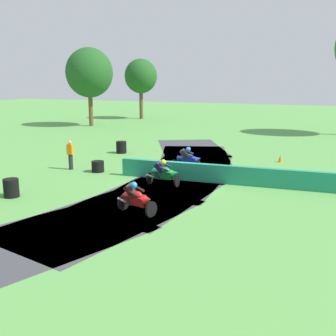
% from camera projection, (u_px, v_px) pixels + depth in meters
% --- Properties ---
extents(ground_plane, '(120.00, 120.00, 0.00)m').
position_uv_depth(ground_plane, '(179.00, 179.00, 20.88)').
color(ground_plane, '#569947').
extents(track_asphalt, '(8.52, 27.52, 0.01)m').
position_uv_depth(track_asphalt, '(162.00, 178.00, 21.17)').
color(track_asphalt, '#3D3D42').
rests_on(track_asphalt, ground).
extents(safety_barrier, '(16.27, 0.89, 0.90)m').
position_uv_depth(safety_barrier, '(283.00, 179.00, 19.16)').
color(safety_barrier, '#1E8466').
rests_on(safety_barrier, ground).
extents(motorcycle_lead_red, '(1.69, 1.14, 1.42)m').
position_uv_depth(motorcycle_lead_red, '(136.00, 198.00, 15.48)').
color(motorcycle_lead_red, black).
rests_on(motorcycle_lead_red, ground).
extents(motorcycle_chase_green, '(1.69, 0.86, 1.42)m').
position_uv_depth(motorcycle_chase_green, '(164.00, 173.00, 19.50)').
color(motorcycle_chase_green, black).
rests_on(motorcycle_chase_green, ground).
extents(motorcycle_trailing_blue, '(1.69, 0.95, 1.43)m').
position_uv_depth(motorcycle_trailing_blue, '(187.00, 159.00, 22.63)').
color(motorcycle_trailing_blue, black).
rests_on(motorcycle_trailing_blue, ground).
extents(tire_stack_near, '(0.66, 0.66, 0.80)m').
position_uv_depth(tire_stack_near, '(11.00, 188.00, 17.79)').
color(tire_stack_near, black).
rests_on(tire_stack_near, ground).
extents(tire_stack_mid_a, '(0.68, 0.68, 0.60)m').
position_uv_depth(tire_stack_mid_a, '(98.00, 166.00, 22.49)').
color(tire_stack_mid_a, black).
rests_on(tire_stack_mid_a, ground).
extents(tire_stack_mid_b, '(0.70, 0.70, 0.80)m').
position_uv_depth(tire_stack_mid_b, '(121.00, 147.00, 27.98)').
color(tire_stack_mid_b, black).
rests_on(tire_stack_mid_b, ground).
extents(track_marshal, '(0.34, 0.24, 1.63)m').
position_uv_depth(track_marshal, '(70.00, 155.00, 22.98)').
color(track_marshal, '#232328').
rests_on(track_marshal, ground).
extents(traffic_cone, '(0.28, 0.28, 0.44)m').
position_uv_depth(traffic_cone, '(280.00, 158.00, 25.11)').
color(traffic_cone, orange).
rests_on(traffic_cone, ground).
extents(tree_far_left, '(3.91, 3.91, 7.18)m').
position_uv_depth(tree_far_left, '(141.00, 76.00, 49.73)').
color(tree_far_left, brown).
rests_on(tree_far_left, ground).
extents(tree_far_right, '(4.81, 4.81, 8.00)m').
position_uv_depth(tree_far_right, '(89.00, 73.00, 42.29)').
color(tree_far_right, brown).
rests_on(tree_far_right, ground).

